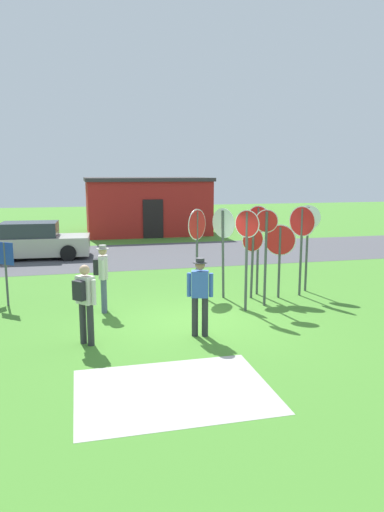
{
  "coord_description": "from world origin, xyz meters",
  "views": [
    {
      "loc": [
        -2.65,
        -10.55,
        3.55
      ],
      "look_at": [
        0.34,
        1.73,
        1.3
      ],
      "focal_mm": 33.21,
      "sensor_mm": 36.0,
      "label": 1
    }
  ],
  "objects_px": {
    "stop_sign_tallest": "(247,243)",
    "person_in_blue": "(102,273)",
    "parked_car_on_street": "(35,242)",
    "stop_sign_nearest": "(258,234)",
    "stop_sign_leaning_right": "(280,248)",
    "stop_sign_low_front": "(253,251)",
    "stop_sign_far_back": "(223,236)",
    "stop_sign_rear_left": "(302,234)",
    "stop_sign_rear_right": "(197,235)",
    "stop_sign_leaning_left": "(266,243)",
    "info_panel_rightmost": "(5,262)",
    "stop_sign_center_cluster": "(308,233)",
    "person_on_left": "(85,299)",
    "person_near_signs": "(200,292)"
  },
  "relations": [
    {
      "from": "stop_sign_rear_right",
      "to": "stop_sign_leaning_right",
      "type": "bearing_deg",
      "value": -22.89
    },
    {
      "from": "stop_sign_nearest",
      "to": "person_in_blue",
      "type": "bearing_deg",
      "value": -170.66
    },
    {
      "from": "stop_sign_far_back",
      "to": "info_panel_rightmost",
      "type": "bearing_deg",
      "value": 174.23
    },
    {
      "from": "stop_sign_far_back",
      "to": "stop_sign_leaning_right",
      "type": "bearing_deg",
      "value": -12.48
    },
    {
      "from": "info_panel_rightmost",
      "to": "stop_sign_center_cluster",
      "type": "bearing_deg",
      "value": -2.77
    },
    {
      "from": "person_on_left",
      "to": "info_panel_rightmost",
      "type": "xyz_separation_m",
      "value": [
        -1.98,
        3.48,
        0.21
      ]
    },
    {
      "from": "stop_sign_nearest",
      "to": "stop_sign_low_front",
      "type": "height_order",
      "value": "stop_sign_nearest"
    },
    {
      "from": "stop_sign_leaning_right",
      "to": "stop_sign_rear_right",
      "type": "height_order",
      "value": "stop_sign_rear_right"
    },
    {
      "from": "stop_sign_nearest",
      "to": "stop_sign_rear_left",
      "type": "xyz_separation_m",
      "value": [
        1.16,
        -0.42,
        0.02
      ]
    },
    {
      "from": "info_panel_rightmost",
      "to": "stop_sign_rear_left",
      "type": "bearing_deg",
      "value": -6.03
    },
    {
      "from": "stop_sign_rear_left",
      "to": "person_in_blue",
      "type": "xyz_separation_m",
      "value": [
        -5.64,
        -0.32,
        -0.8
      ]
    },
    {
      "from": "stop_sign_far_back",
      "to": "person_on_left",
      "type": "bearing_deg",
      "value": -143.26
    },
    {
      "from": "stop_sign_rear_right",
      "to": "stop_sign_center_cluster",
      "type": "bearing_deg",
      "value": -6.81
    },
    {
      "from": "stop_sign_center_cluster",
      "to": "person_on_left",
      "type": "distance_m",
      "value": 7.26
    },
    {
      "from": "parked_car_on_street",
      "to": "stop_sign_nearest",
      "type": "distance_m",
      "value": 10.4
    },
    {
      "from": "person_on_left",
      "to": "person_in_blue",
      "type": "bearing_deg",
      "value": 78.21
    },
    {
      "from": "parked_car_on_street",
      "to": "stop_sign_rear_left",
      "type": "relative_size",
      "value": 1.69
    },
    {
      "from": "stop_sign_nearest",
      "to": "person_near_signs",
      "type": "bearing_deg",
      "value": -129.38
    },
    {
      "from": "stop_sign_rear_right",
      "to": "person_on_left",
      "type": "bearing_deg",
      "value": -133.29
    },
    {
      "from": "stop_sign_tallest",
      "to": "info_panel_rightmost",
      "type": "xyz_separation_m",
      "value": [
        -6.05,
        1.93,
        -0.58
      ]
    },
    {
      "from": "parked_car_on_street",
      "to": "stop_sign_far_back",
      "type": "relative_size",
      "value": 1.71
    },
    {
      "from": "stop_sign_nearest",
      "to": "person_on_left",
      "type": "xyz_separation_m",
      "value": [
        -4.97,
        -3.04,
        -0.81
      ]
    },
    {
      "from": "stop_sign_nearest",
      "to": "stop_sign_tallest",
      "type": "bearing_deg",
      "value": -121.09
    },
    {
      "from": "stop_sign_leaning_right",
      "to": "person_near_signs",
      "type": "distance_m",
      "value": 3.99
    },
    {
      "from": "stop_sign_nearest",
      "to": "stop_sign_far_back",
      "type": "distance_m",
      "value": 1.11
    },
    {
      "from": "stop_sign_leaning_right",
      "to": "person_near_signs",
      "type": "relative_size",
      "value": 1.21
    },
    {
      "from": "person_on_left",
      "to": "info_panel_rightmost",
      "type": "bearing_deg",
      "value": 119.7
    },
    {
      "from": "stop_sign_low_front",
      "to": "person_on_left",
      "type": "height_order",
      "value": "stop_sign_low_front"
    },
    {
      "from": "stop_sign_nearest",
      "to": "stop_sign_leaning_left",
      "type": "bearing_deg",
      "value": -101.82
    },
    {
      "from": "parked_car_on_street",
      "to": "stop_sign_far_back",
      "type": "xyz_separation_m",
      "value": [
        5.7,
        -7.94,
        1.09
      ]
    },
    {
      "from": "parked_car_on_street",
      "to": "stop_sign_tallest",
      "type": "xyz_separation_m",
      "value": [
        5.91,
        -9.27,
        1.08
      ]
    },
    {
      "from": "parked_car_on_street",
      "to": "stop_sign_leaning_left",
      "type": "height_order",
      "value": "stop_sign_leaning_left"
    },
    {
      "from": "parked_car_on_street",
      "to": "stop_sign_far_back",
      "type": "bearing_deg",
      "value": -54.31
    },
    {
      "from": "person_near_signs",
      "to": "stop_sign_rear_left",
      "type": "bearing_deg",
      "value": 35.87
    },
    {
      "from": "stop_sign_rear_left",
      "to": "stop_sign_rear_right",
      "type": "xyz_separation_m",
      "value": [
        -2.87,
        0.84,
        -0.07
      ]
    },
    {
      "from": "stop_sign_tallest",
      "to": "person_in_blue",
      "type": "xyz_separation_m",
      "value": [
        -3.59,
        0.75,
        -0.76
      ]
    },
    {
      "from": "stop_sign_rear_right",
      "to": "info_panel_rightmost",
      "type": "xyz_separation_m",
      "value": [
        -5.24,
        0.02,
        -0.55
      ]
    },
    {
      "from": "stop_sign_rear_left",
      "to": "stop_sign_low_front",
      "type": "relative_size",
      "value": 1.29
    },
    {
      "from": "stop_sign_tallest",
      "to": "stop_sign_far_back",
      "type": "height_order",
      "value": "stop_sign_tallest"
    },
    {
      "from": "stop_sign_rear_left",
      "to": "stop_sign_far_back",
      "type": "height_order",
      "value": "stop_sign_rear_left"
    },
    {
      "from": "stop_sign_nearest",
      "to": "stop_sign_low_front",
      "type": "distance_m",
      "value": 0.66
    },
    {
      "from": "stop_sign_rear_right",
      "to": "stop_sign_tallest",
      "type": "bearing_deg",
      "value": -66.89
    },
    {
      "from": "stop_sign_leaning_right",
      "to": "stop_sign_low_front",
      "type": "distance_m",
      "value": 0.78
    },
    {
      "from": "stop_sign_low_front",
      "to": "stop_sign_far_back",
      "type": "bearing_deg",
      "value": 164.23
    },
    {
      "from": "stop_sign_far_back",
      "to": "person_near_signs",
      "type": "bearing_deg",
      "value": -116.08
    },
    {
      "from": "stop_sign_far_back",
      "to": "stop_sign_leaning_left",
      "type": "bearing_deg",
      "value": -50.61
    },
    {
      "from": "stop_sign_center_cluster",
      "to": "person_in_blue",
      "type": "xyz_separation_m",
      "value": [
        -6.06,
        -0.76,
        -0.75
      ]
    },
    {
      "from": "info_panel_rightmost",
      "to": "person_near_signs",
      "type": "bearing_deg",
      "value": -38.65
    },
    {
      "from": "parked_car_on_street",
      "to": "person_near_signs",
      "type": "xyz_separation_m",
      "value": [
        4.26,
        -10.88,
        0.3
      ]
    },
    {
      "from": "stop_sign_center_cluster",
      "to": "stop_sign_far_back",
      "type": "height_order",
      "value": "stop_sign_center_cluster"
    }
  ]
}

